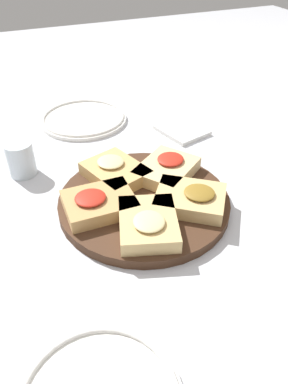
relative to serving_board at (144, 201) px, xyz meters
The scene contains 10 objects.
ground_plane 0.01m from the serving_board, ahead, with size 3.00×3.00×0.00m, color silver.
serving_board is the anchor object (origin of this frame).
focaccia_slice_0 0.10m from the serving_board, 54.45° to the right, with size 0.16×0.17×0.04m.
focaccia_slice_1 0.10m from the serving_board, 18.42° to the left, with size 0.16×0.14×0.04m.
focaccia_slice_2 0.10m from the serving_board, 89.07° to the left, with size 0.10×0.13×0.04m.
focaccia_slice_3 0.10m from the serving_board, 161.84° to the left, with size 0.16×0.14×0.04m.
focaccia_slice_4 0.10m from the serving_board, 126.69° to the right, with size 0.16×0.17×0.04m.
plate_right 0.42m from the serving_board, ahead, with size 0.24×0.24×0.02m.
water_glass 0.30m from the serving_board, 44.48° to the left, with size 0.06×0.06×0.08m, color silver.
napkin_stack 0.33m from the serving_board, 40.85° to the right, with size 0.12×0.10×0.01m, color white.
Camera 1 is at (-0.55, 0.23, 0.49)m, focal length 35.00 mm.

